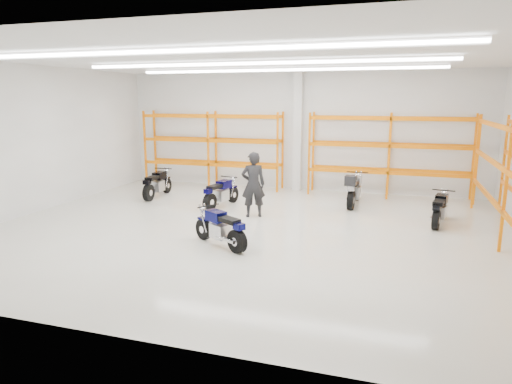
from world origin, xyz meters
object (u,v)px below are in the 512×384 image
(motorcycle_back_d, at_px, (440,210))
(structural_column, at_px, (298,132))
(motorcycle_back_b, at_px, (220,194))
(standing_man, at_px, (253,185))
(motorcycle_back_a, at_px, (157,185))
(motorcycle_back_c, at_px, (354,190))
(motorcycle_main, at_px, (222,229))

(motorcycle_back_d, height_order, structural_column, structural_column)
(motorcycle_back_b, relative_size, standing_man, 0.97)
(motorcycle_back_a, distance_m, motorcycle_back_d, 9.43)
(motorcycle_back_a, height_order, structural_column, structural_column)
(standing_man, bearing_deg, motorcycle_back_c, -164.67)
(motorcycle_back_c, height_order, motorcycle_back_d, motorcycle_back_c)
(motorcycle_back_a, relative_size, standing_man, 1.03)
(motorcycle_main, xyz_separation_m, motorcycle_back_d, (5.11, 3.66, -0.01))
(motorcycle_back_c, xyz_separation_m, motorcycle_back_d, (2.53, -1.60, -0.12))
(motorcycle_back_a, xyz_separation_m, standing_man, (4.13, -1.53, 0.52))
(motorcycle_main, xyz_separation_m, structural_column, (0.19, 7.42, 1.81))
(motorcycle_back_a, height_order, motorcycle_back_c, motorcycle_back_c)
(motorcycle_back_a, distance_m, motorcycle_back_c, 6.91)
(motorcycle_back_b, relative_size, motorcycle_back_c, 0.86)
(motorcycle_back_b, distance_m, structural_column, 4.43)
(motorcycle_back_c, relative_size, structural_column, 0.49)
(motorcycle_back_d, xyz_separation_m, structural_column, (-4.91, 3.77, 1.82))
(structural_column, bearing_deg, motorcycle_back_d, -37.48)
(motorcycle_back_b, height_order, motorcycle_back_c, motorcycle_back_c)
(motorcycle_main, height_order, standing_man, standing_man)
(motorcycle_back_a, xyz_separation_m, structural_column, (4.48, 2.93, 1.79))
(motorcycle_back_b, height_order, standing_man, standing_man)
(motorcycle_back_a, bearing_deg, motorcycle_back_b, -14.62)
(motorcycle_main, bearing_deg, motorcycle_back_b, 112.41)
(structural_column, bearing_deg, motorcycle_back_b, -115.65)
(standing_man, bearing_deg, structural_column, -119.23)
(motorcycle_back_b, bearing_deg, motorcycle_back_a, 165.38)
(motorcycle_back_d, bearing_deg, standing_man, -172.45)
(motorcycle_back_d, bearing_deg, structural_column, 142.52)
(motorcycle_back_d, relative_size, structural_column, 0.41)
(motorcycle_back_c, height_order, standing_man, standing_man)
(motorcycle_back_a, bearing_deg, motorcycle_back_c, 6.39)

